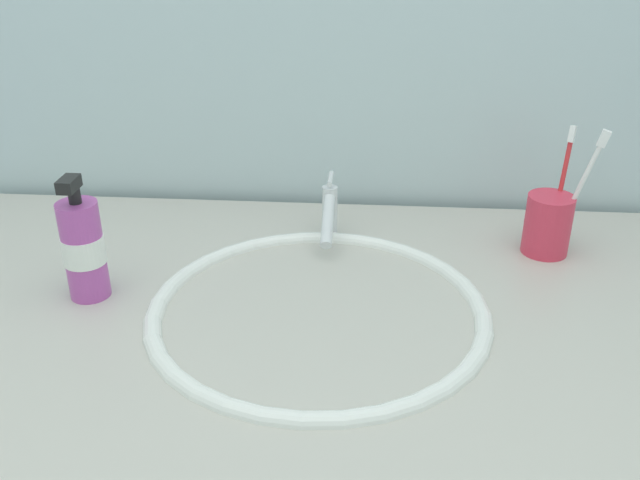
{
  "coord_description": "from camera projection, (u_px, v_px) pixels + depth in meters",
  "views": [
    {
      "loc": [
        0.09,
        -0.78,
        1.34
      ],
      "look_at": [
        0.03,
        0.01,
        0.95
      ],
      "focal_mm": 38.57,
      "sensor_mm": 36.0,
      "label": 1
    }
  ],
  "objects": [
    {
      "name": "sink_basin",
      "position": [
        318.0,
        340.0,
        0.92
      ],
      "size": [
        0.45,
        0.45,
        0.13
      ],
      "color": "white",
      "rests_on": "vanity_counter"
    },
    {
      "name": "toothbrush_red",
      "position": [
        563.0,
        179.0,
        1.03
      ],
      "size": [
        0.03,
        0.04,
        0.18
      ],
      "color": "red",
      "rests_on": "toothbrush_cup"
    },
    {
      "name": "soap_dispenser",
      "position": [
        84.0,
        248.0,
        0.91
      ],
      "size": [
        0.06,
        0.06,
        0.17
      ],
      "color": "#B24CA5",
      "rests_on": "vanity_counter"
    },
    {
      "name": "toothbrush_white",
      "position": [
        581.0,
        185.0,
        0.99
      ],
      "size": [
        0.06,
        0.02,
        0.19
      ],
      "color": "white",
      "rests_on": "toothbrush_cup"
    },
    {
      "name": "toothbrush_cup",
      "position": [
        548.0,
        225.0,
        1.03
      ],
      "size": [
        0.07,
        0.07,
        0.09
      ],
      "primitive_type": "cylinder",
      "color": "#D8334C",
      "rests_on": "vanity_counter"
    },
    {
      "name": "faucet",
      "position": [
        329.0,
        213.0,
        1.07
      ],
      "size": [
        0.02,
        0.14,
        0.09
      ],
      "color": "silver",
      "rests_on": "sink_basin"
    }
  ]
}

